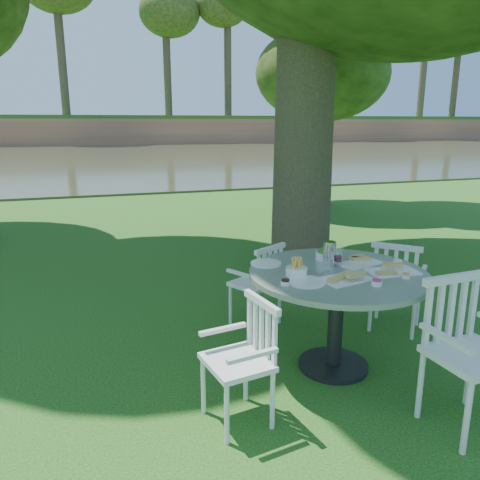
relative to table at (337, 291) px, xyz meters
name	(u,v)px	position (x,y,z in m)	size (l,w,h in m)	color
ground	(246,331)	(-0.45, 0.86, -0.66)	(140.00, 140.00, 0.00)	#13410D
table	(337,291)	(0.00, 0.00, 0.00)	(1.38, 1.38, 0.82)	black
chair_ne	(396,280)	(0.86, 0.43, -0.14)	(0.61, 0.61, 0.88)	silver
chair_nw	(262,279)	(-0.28, 0.92, -0.17)	(0.55, 0.54, 0.82)	silver
chair_sw	(248,351)	(-0.88, -0.41, -0.17)	(0.45, 0.48, 0.83)	silver
chair_se	(462,340)	(0.44, -0.85, -0.08)	(0.52, 0.49, 0.98)	silver
tableware	(331,265)	(-0.03, 0.07, 0.20)	(1.18, 0.89, 0.20)	white
river	(111,158)	(-0.45, 23.86, -0.66)	(100.00, 28.00, 0.12)	#353620
far_bank	(97,59)	(-0.18, 41.98, 6.59)	(100.00, 18.00, 15.20)	#8E5B42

